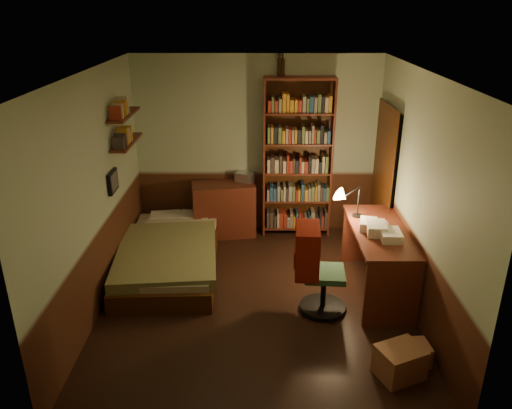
{
  "coord_description": "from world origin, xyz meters",
  "views": [
    {
      "loc": [
        0.03,
        -5.02,
        3.26
      ],
      "look_at": [
        0.0,
        0.25,
        1.1
      ],
      "focal_mm": 35.0,
      "sensor_mm": 36.0,
      "label": 1
    }
  ],
  "objects_px": {
    "desk": "(377,260)",
    "cardboard_box_a": "(400,362)",
    "mini_stereo": "(245,177)",
    "office_chair": "(325,270)",
    "bed": "(170,245)",
    "bookshelf": "(297,159)",
    "cardboard_box_b": "(413,353)",
    "desk_lamp": "(359,191)",
    "dresser": "(224,209)"
  },
  "relations": [
    {
      "from": "mini_stereo",
      "to": "bed",
      "type": "bearing_deg",
      "value": -106.79
    },
    {
      "from": "dresser",
      "to": "cardboard_box_b",
      "type": "relative_size",
      "value": 3.02
    },
    {
      "from": "desk",
      "to": "cardboard_box_b",
      "type": "xyz_separation_m",
      "value": [
        0.08,
        -1.31,
        -0.3
      ]
    },
    {
      "from": "dresser",
      "to": "office_chair",
      "type": "height_order",
      "value": "office_chair"
    },
    {
      "from": "bed",
      "to": "office_chair",
      "type": "bearing_deg",
      "value": -29.91
    },
    {
      "from": "mini_stereo",
      "to": "desk",
      "type": "height_order",
      "value": "mini_stereo"
    },
    {
      "from": "desk_lamp",
      "to": "cardboard_box_a",
      "type": "distance_m",
      "value": 2.12
    },
    {
      "from": "mini_stereo",
      "to": "bookshelf",
      "type": "relative_size",
      "value": 0.11
    },
    {
      "from": "dresser",
      "to": "office_chair",
      "type": "bearing_deg",
      "value": -67.6
    },
    {
      "from": "bookshelf",
      "to": "bed",
      "type": "bearing_deg",
      "value": -147.08
    },
    {
      "from": "mini_stereo",
      "to": "cardboard_box_b",
      "type": "xyz_separation_m",
      "value": [
        1.69,
        -3.0,
        -0.76
      ]
    },
    {
      "from": "mini_stereo",
      "to": "cardboard_box_b",
      "type": "bearing_deg",
      "value": -37.11
    },
    {
      "from": "desk_lamp",
      "to": "office_chair",
      "type": "relative_size",
      "value": 0.64
    },
    {
      "from": "bed",
      "to": "dresser",
      "type": "bearing_deg",
      "value": 55.12
    },
    {
      "from": "desk_lamp",
      "to": "dresser",
      "type": "bearing_deg",
      "value": 169.16
    },
    {
      "from": "office_chair",
      "to": "cardboard_box_b",
      "type": "bearing_deg",
      "value": -45.34
    },
    {
      "from": "desk_lamp",
      "to": "office_chair",
      "type": "distance_m",
      "value": 1.12
    },
    {
      "from": "bed",
      "to": "office_chair",
      "type": "height_order",
      "value": "office_chair"
    },
    {
      "from": "mini_stereo",
      "to": "desk",
      "type": "bearing_deg",
      "value": -22.9
    },
    {
      "from": "bookshelf",
      "to": "cardboard_box_b",
      "type": "distance_m",
      "value": 3.27
    },
    {
      "from": "desk",
      "to": "cardboard_box_b",
      "type": "distance_m",
      "value": 1.35
    },
    {
      "from": "bookshelf",
      "to": "cardboard_box_b",
      "type": "height_order",
      "value": "bookshelf"
    },
    {
      "from": "office_chair",
      "to": "cardboard_box_a",
      "type": "bearing_deg",
      "value": -57.44
    },
    {
      "from": "dresser",
      "to": "cardboard_box_a",
      "type": "relative_size",
      "value": 2.22
    },
    {
      "from": "desk_lamp",
      "to": "mini_stereo",
      "type": "bearing_deg",
      "value": 160.72
    },
    {
      "from": "mini_stereo",
      "to": "office_chair",
      "type": "distance_m",
      "value": 2.33
    },
    {
      "from": "desk_lamp",
      "to": "cardboard_box_b",
      "type": "xyz_separation_m",
      "value": [
        0.29,
        -1.69,
        -1.04
      ]
    },
    {
      "from": "desk",
      "to": "desk_lamp",
      "type": "relative_size",
      "value": 2.26
    },
    {
      "from": "cardboard_box_b",
      "to": "desk",
      "type": "bearing_deg",
      "value": 93.63
    },
    {
      "from": "dresser",
      "to": "desk_lamp",
      "type": "bearing_deg",
      "value": -44.1
    },
    {
      "from": "bed",
      "to": "bookshelf",
      "type": "bearing_deg",
      "value": 30.03
    },
    {
      "from": "desk",
      "to": "desk_lamp",
      "type": "distance_m",
      "value": 0.85
    },
    {
      "from": "cardboard_box_b",
      "to": "mini_stereo",
      "type": "bearing_deg",
      "value": 119.48
    },
    {
      "from": "dresser",
      "to": "cardboard_box_b",
      "type": "bearing_deg",
      "value": -64.71
    },
    {
      "from": "dresser",
      "to": "cardboard_box_b",
      "type": "xyz_separation_m",
      "value": [
        2.01,
        -2.87,
        -0.3
      ]
    },
    {
      "from": "bed",
      "to": "bookshelf",
      "type": "xyz_separation_m",
      "value": [
        1.71,
        1.09,
        0.83
      ]
    },
    {
      "from": "bed",
      "to": "mini_stereo",
      "type": "relative_size",
      "value": 8.61
    },
    {
      "from": "desk",
      "to": "cardboard_box_a",
      "type": "bearing_deg",
      "value": -93.8
    },
    {
      "from": "mini_stereo",
      "to": "desk",
      "type": "xyz_separation_m",
      "value": [
        1.61,
        -1.69,
        -0.46
      ]
    },
    {
      "from": "dresser",
      "to": "mini_stereo",
      "type": "relative_size",
      "value": 3.58
    },
    {
      "from": "bed",
      "to": "desk",
      "type": "xyz_separation_m",
      "value": [
        2.57,
        -0.55,
        0.08
      ]
    },
    {
      "from": "bed",
      "to": "dresser",
      "type": "relative_size",
      "value": 2.4
    },
    {
      "from": "dresser",
      "to": "office_chair",
      "type": "relative_size",
      "value": 0.87
    },
    {
      "from": "bookshelf",
      "to": "office_chair",
      "type": "relative_size",
      "value": 2.22
    },
    {
      "from": "cardboard_box_a",
      "to": "bed",
      "type": "bearing_deg",
      "value": 140.32
    },
    {
      "from": "desk_lamp",
      "to": "cardboard_box_a",
      "type": "bearing_deg",
      "value": -63.2
    },
    {
      "from": "dresser",
      "to": "desk",
      "type": "relative_size",
      "value": 0.6
    },
    {
      "from": "cardboard_box_b",
      "to": "cardboard_box_a",
      "type": "bearing_deg",
      "value": -134.25
    },
    {
      "from": "desk",
      "to": "cardboard_box_a",
      "type": "distance_m",
      "value": 1.52
    },
    {
      "from": "desk",
      "to": "desk_lamp",
      "type": "bearing_deg",
      "value": 117.9
    }
  ]
}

